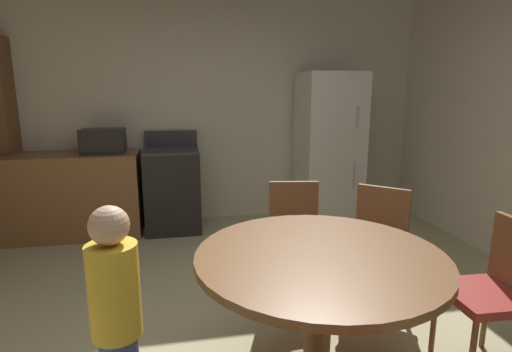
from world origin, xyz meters
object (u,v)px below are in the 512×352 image
(oven_range, at_px, (173,189))
(chair_east, at_px, (496,286))
(microwave, at_px, (103,141))
(chair_northeast, at_px, (376,240))
(dining_table, at_px, (319,281))
(chair_north, at_px, (295,232))
(refrigerator, at_px, (328,149))
(person_child, at_px, (116,318))

(oven_range, distance_m, chair_east, 3.27)
(microwave, xyz_separation_m, chair_northeast, (2.17, -1.96, -0.53))
(oven_range, relative_size, dining_table, 0.87)
(chair_northeast, relative_size, chair_north, 1.00)
(chair_northeast, bearing_deg, chair_east, 65.62)
(dining_table, height_order, chair_north, chair_north)
(microwave, bearing_deg, chair_northeast, -41.98)
(oven_range, xyz_separation_m, chair_east, (1.78, -2.74, 0.03))
(refrigerator, relative_size, person_child, 1.61)
(oven_range, bearing_deg, microwave, -179.71)
(oven_range, height_order, refrigerator, refrigerator)
(refrigerator, xyz_separation_m, person_child, (-2.02, -2.74, -0.30))
(refrigerator, bearing_deg, chair_north, -118.28)
(refrigerator, bearing_deg, chair_northeast, -100.35)
(oven_range, bearing_deg, chair_north, -61.04)
(oven_range, height_order, dining_table, oven_range)
(person_child, bearing_deg, dining_table, -0.00)
(dining_table, bearing_deg, microwave, 118.70)
(dining_table, relative_size, chair_north, 1.45)
(chair_east, xyz_separation_m, chair_north, (-0.85, 1.04, 0.00))
(oven_range, xyz_separation_m, microwave, (-0.70, -0.00, 0.56))
(refrigerator, xyz_separation_m, chair_east, (-0.03, -2.68, -0.38))
(microwave, xyz_separation_m, chair_north, (1.64, -1.69, -0.53))
(chair_northeast, bearing_deg, person_child, -19.73)
(dining_table, xyz_separation_m, person_child, (-0.97, -0.10, -0.03))
(chair_east, xyz_separation_m, person_child, (-1.99, -0.06, 0.08))
(oven_range, relative_size, person_child, 1.01)
(chair_northeast, bearing_deg, microwave, -88.35)
(refrigerator, xyz_separation_m, microwave, (-2.52, 0.05, 0.15))
(refrigerator, height_order, chair_north, refrigerator)
(dining_table, distance_m, chair_north, 1.02)
(chair_east, relative_size, chair_northeast, 1.00)
(microwave, distance_m, dining_table, 3.10)
(microwave, height_order, chair_northeast, microwave)
(chair_north, height_order, person_child, person_child)
(dining_table, relative_size, chair_east, 1.45)
(chair_east, bearing_deg, chair_northeast, -65.62)
(refrigerator, distance_m, person_child, 3.42)
(refrigerator, xyz_separation_m, chair_north, (-0.88, -1.64, -0.38))
(oven_range, height_order, person_child, oven_range)
(dining_table, distance_m, chair_northeast, 1.02)
(oven_range, distance_m, dining_table, 2.81)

